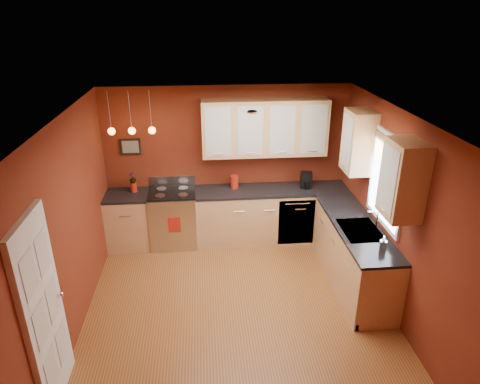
{
  "coord_description": "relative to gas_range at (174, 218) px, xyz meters",
  "views": [
    {
      "loc": [
        -0.39,
        -4.64,
        3.74
      ],
      "look_at": [
        0.12,
        1.0,
        1.26
      ],
      "focal_mm": 32.0,
      "sensor_mm": 36.0,
      "label": 1
    }
  ],
  "objects": [
    {
      "name": "door_left_wall",
      "position": [
        -1.05,
        -3.0,
        0.54
      ],
      "size": [
        0.12,
        0.82,
        2.05
      ],
      "color": "white",
      "rests_on": "floor"
    },
    {
      "name": "upper_cabinets_back",
      "position": [
        1.52,
        0.12,
        1.47
      ],
      "size": [
        2.0,
        0.35,
        0.9
      ],
      "primitive_type": "cube",
      "color": "tan",
      "rests_on": "wall_back"
    },
    {
      "name": "coffee_maker",
      "position": [
        2.22,
        0.01,
        0.58
      ],
      "size": [
        0.21,
        0.2,
        0.27
      ],
      "rotation": [
        0.0,
        0.0,
        -0.15
      ],
      "color": "black",
      "rests_on": "counter_back_right"
    },
    {
      "name": "red_vase",
      "position": [
        -0.62,
        0.09,
        0.54
      ],
      "size": [
        0.1,
        0.1,
        0.16
      ],
      "primitive_type": "cylinder",
      "color": "#AD1F12",
      "rests_on": "counter_back_left"
    },
    {
      "name": "wall_left",
      "position": [
        -1.08,
        -1.8,
        0.82
      ],
      "size": [
        0.02,
        4.2,
        2.6
      ],
      "primitive_type": "cube",
      "color": "maroon",
      "rests_on": "floor"
    },
    {
      "name": "ceiling",
      "position": [
        0.92,
        -1.8,
        2.12
      ],
      "size": [
        4.0,
        4.2,
        0.02
      ],
      "primitive_type": "cube",
      "color": "beige",
      "rests_on": "wall_back"
    },
    {
      "name": "counter_back_left",
      "position": [
        -0.73,
        -0.0,
        0.44
      ],
      "size": [
        0.7,
        0.62,
        0.04
      ],
      "primitive_type": "cube",
      "color": "black",
      "rests_on": "base_cabinets_back_left"
    },
    {
      "name": "flowers",
      "position": [
        -0.62,
        0.09,
        0.69
      ],
      "size": [
        0.13,
        0.13,
        0.19
      ],
      "primitive_type": "imported",
      "rotation": [
        0.0,
        0.0,
        -0.3
      ],
      "color": "#AD1F12",
      "rests_on": "red_vase"
    },
    {
      "name": "dishwasher_front",
      "position": [
        2.02,
        -0.29,
        -0.03
      ],
      "size": [
        0.6,
        0.02,
        0.8
      ],
      "primitive_type": "cube",
      "color": "silver",
      "rests_on": "base_cabinets_back_right"
    },
    {
      "name": "pendant_lights",
      "position": [
        -0.53,
        -0.05,
        1.53
      ],
      "size": [
        0.71,
        0.11,
        0.66
      ],
      "color": "gray",
      "rests_on": "ceiling"
    },
    {
      "name": "base_cabinets_right",
      "position": [
        2.62,
        -1.35,
        -0.03
      ],
      "size": [
        0.6,
        2.1,
        0.9
      ],
      "primitive_type": "cube",
      "color": "tan",
      "rests_on": "floor"
    },
    {
      "name": "window",
      "position": [
        2.89,
        -1.5,
        1.21
      ],
      "size": [
        0.06,
        1.02,
        1.22
      ],
      "color": "white",
      "rests_on": "wall_right"
    },
    {
      "name": "dish_towel",
      "position": [
        0.03,
        -0.33,
        0.04
      ],
      "size": [
        0.2,
        0.01,
        0.27
      ],
      "primitive_type": "cube",
      "color": "#AD1F12",
      "rests_on": "gas_range"
    },
    {
      "name": "sink",
      "position": [
        2.62,
        -1.5,
        0.43
      ],
      "size": [
        0.5,
        0.7,
        0.33
      ],
      "color": "gray",
      "rests_on": "counter_right"
    },
    {
      "name": "soap_pump",
      "position": [
        2.71,
        -2.02,
        0.55
      ],
      "size": [
        0.11,
        0.11,
        0.19
      ],
      "primitive_type": "imported",
      "rotation": [
        0.0,
        0.0,
        -0.36
      ],
      "color": "white",
      "rests_on": "counter_right"
    },
    {
      "name": "base_cabinets_back_right",
      "position": [
        1.65,
        -0.0,
        -0.03
      ],
      "size": [
        2.54,
        0.6,
        0.9
      ],
      "primitive_type": "cube",
      "color": "tan",
      "rests_on": "floor"
    },
    {
      "name": "gas_range",
      "position": [
        0.0,
        0.0,
        0.0
      ],
      "size": [
        0.76,
        0.64,
        1.11
      ],
      "color": "silver",
      "rests_on": "floor"
    },
    {
      "name": "wall_right",
      "position": [
        2.92,
        -1.8,
        0.82
      ],
      "size": [
        0.02,
        4.2,
        2.6
      ],
      "primitive_type": "cube",
      "color": "maroon",
      "rests_on": "floor"
    },
    {
      "name": "counter_back_right",
      "position": [
        1.65,
        -0.0,
        0.44
      ],
      "size": [
        2.54,
        0.62,
        0.04
      ],
      "primitive_type": "cube",
      "color": "black",
      "rests_on": "base_cabinets_back_right"
    },
    {
      "name": "floor",
      "position": [
        0.92,
        -1.8,
        -0.48
      ],
      "size": [
        4.2,
        4.2,
        0.0
      ],
      "primitive_type": "plane",
      "color": "#9A5C2C",
      "rests_on": "ground"
    },
    {
      "name": "wall_front",
      "position": [
        0.92,
        -3.9,
        0.82
      ],
      "size": [
        4.0,
        0.02,
        2.6
      ],
      "primitive_type": "cube",
      "color": "maroon",
      "rests_on": "floor"
    },
    {
      "name": "counter_right",
      "position": [
        2.62,
        -1.35,
        0.44
      ],
      "size": [
        0.62,
        2.1,
        0.04
      ],
      "primitive_type": "cube",
      "color": "black",
      "rests_on": "base_cabinets_right"
    },
    {
      "name": "wall_back",
      "position": [
        0.92,
        0.3,
        0.82
      ],
      "size": [
        4.0,
        0.02,
        2.6
      ],
      "primitive_type": "cube",
      "color": "maroon",
      "rests_on": "floor"
    },
    {
      "name": "wall_picture",
      "position": [
        -0.63,
        0.28,
        1.17
      ],
      "size": [
        0.32,
        0.03,
        0.26
      ],
      "primitive_type": "cube",
      "color": "black",
      "rests_on": "wall_back"
    },
    {
      "name": "red_canister",
      "position": [
        1.03,
        0.11,
        0.57
      ],
      "size": [
        0.14,
        0.14,
        0.21
      ],
      "color": "#AD1F12",
      "rests_on": "counter_back_right"
    },
    {
      "name": "base_cabinets_back_left",
      "position": [
        -0.73,
        -0.0,
        -0.03
      ],
      "size": [
        0.7,
        0.6,
        0.9
      ],
      "primitive_type": "cube",
      "color": "tan",
      "rests_on": "floor"
    },
    {
      "name": "upper_cabinets_right",
      "position": [
        2.75,
        -1.48,
        1.47
      ],
      "size": [
        0.35,
        1.95,
        0.9
      ],
      "primitive_type": "cube",
      "color": "tan",
      "rests_on": "wall_right"
    }
  ]
}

